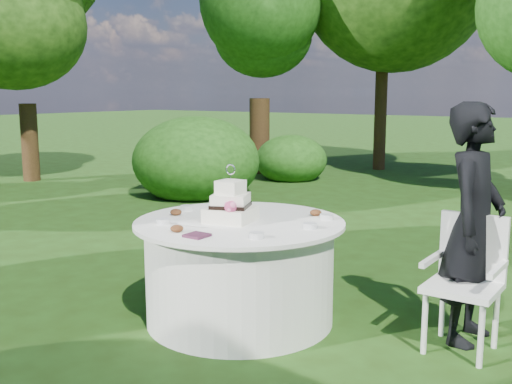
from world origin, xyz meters
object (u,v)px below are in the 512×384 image
(table, at_px, (240,270))
(napkins, at_px, (197,235))
(cake, at_px, (231,206))
(guest, at_px, (474,224))
(chair, at_px, (467,273))

(table, bearing_deg, napkins, -83.15)
(cake, bearing_deg, guest, 23.47)
(table, xyz_separation_m, cake, (-0.04, -0.05, 0.50))
(table, height_order, chair, chair)
(guest, bearing_deg, chair, -173.15)
(napkins, xyz_separation_m, guest, (1.45, 1.19, 0.05))
(table, relative_size, cake, 3.63)
(napkins, relative_size, chair, 0.16)
(table, distance_m, cake, 0.50)
(napkins, height_order, guest, guest)
(cake, xyz_separation_m, chair, (1.58, 0.53, -0.36))
(cake, bearing_deg, napkins, -77.96)
(guest, relative_size, chair, 1.83)
(napkins, bearing_deg, table, 96.85)
(napkins, bearing_deg, guest, 39.29)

